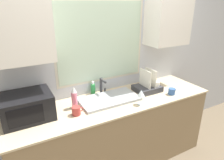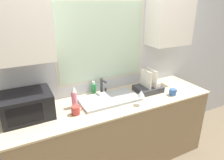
% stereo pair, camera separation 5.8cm
% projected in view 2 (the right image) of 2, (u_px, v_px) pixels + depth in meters
% --- Properties ---
extents(countertop, '(2.43, 0.70, 0.90)m').
position_uv_depth(countertop, '(115.00, 132.00, 2.51)').
color(countertop, '#8C7251').
rests_on(countertop, ground_plane).
extents(wall_back, '(6.00, 0.38, 2.60)m').
position_uv_depth(wall_back, '(103.00, 53.00, 2.43)').
color(wall_back, silver).
rests_on(wall_back, ground_plane).
extents(sink_basin, '(0.69, 0.37, 0.03)m').
position_uv_depth(sink_basin, '(109.00, 99.00, 2.35)').
color(sink_basin, '#9EA0A5').
rests_on(sink_basin, countertop).
extents(faucet, '(0.08, 0.14, 0.21)m').
position_uv_depth(faucet, '(102.00, 85.00, 2.48)').
color(faucet, '#333338').
rests_on(faucet, countertop).
extents(microwave, '(0.47, 0.40, 0.25)m').
position_uv_depth(microwave, '(27.00, 105.00, 1.98)').
color(microwave, black).
rests_on(microwave, countertop).
extents(dish_rack, '(0.32, 0.26, 0.29)m').
position_uv_depth(dish_rack, '(149.00, 87.00, 2.57)').
color(dish_rack, '#333338').
rests_on(dish_rack, countertop).
extents(spray_bottle, '(0.06, 0.06, 0.25)m').
position_uv_depth(spray_bottle, '(74.00, 97.00, 2.15)').
color(spray_bottle, '#D8728C').
rests_on(spray_bottle, countertop).
extents(soap_bottle, '(0.06, 0.06, 0.16)m').
position_uv_depth(soap_bottle, '(94.00, 88.00, 2.50)').
color(soap_bottle, '#268C3F').
rests_on(soap_bottle, countertop).
extents(mug_near_sink, '(0.12, 0.09, 0.09)m').
position_uv_depth(mug_near_sink, '(76.00, 110.00, 2.04)').
color(mug_near_sink, '#A53833').
rests_on(mug_near_sink, countertop).
extents(wine_glass, '(0.08, 0.08, 0.18)m').
position_uv_depth(wine_glass, '(141.00, 94.00, 2.20)').
color(wine_glass, silver).
rests_on(wine_glass, countertop).
extents(mug_by_rack, '(0.12, 0.09, 0.08)m').
position_uv_depth(mug_by_rack, '(173.00, 92.00, 2.47)').
color(mug_by_rack, '#335999').
rests_on(mug_by_rack, countertop).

